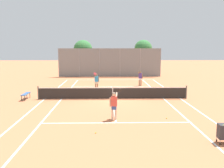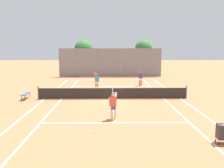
% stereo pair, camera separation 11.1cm
% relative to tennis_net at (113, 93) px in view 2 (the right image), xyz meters
% --- Properties ---
extents(ground_plane, '(120.00, 120.00, 0.00)m').
position_rel_tennis_net_xyz_m(ground_plane, '(0.00, 0.00, -0.51)').
color(ground_plane, '#C67047').
extents(court_line_markings, '(11.10, 23.90, 0.01)m').
position_rel_tennis_net_xyz_m(court_line_markings, '(0.00, 0.00, -0.51)').
color(court_line_markings, white).
rests_on(court_line_markings, ground).
extents(tennis_net, '(12.00, 0.10, 1.07)m').
position_rel_tennis_net_xyz_m(tennis_net, '(0.00, 0.00, 0.00)').
color(tennis_net, '#474C47').
rests_on(tennis_net, ground).
extents(ball_cart, '(0.67, 0.54, 0.96)m').
position_rel_tennis_net_xyz_m(ball_cart, '(4.59, -9.46, 0.02)').
color(ball_cart, '#2D2D33').
rests_on(ball_cart, ground).
extents(player_near_side, '(0.72, 0.72, 1.77)m').
position_rel_tennis_net_xyz_m(player_near_side, '(-0.08, -5.84, 0.42)').
color(player_near_side, beige).
rests_on(player_near_side, ground).
extents(player_far_left, '(0.53, 0.84, 1.77)m').
position_rel_tennis_net_xyz_m(player_far_left, '(-1.46, 4.28, 0.42)').
color(player_far_left, '#936B4C').
rests_on(player_far_left, ground).
extents(player_far_right, '(0.52, 0.47, 1.60)m').
position_rel_tennis_net_xyz_m(player_far_right, '(3.15, 6.87, 0.40)').
color(player_far_right, '#936B4C').
rests_on(player_far_right, ground).
extents(loose_tennis_ball_0, '(0.07, 0.07, 0.07)m').
position_rel_tennis_net_xyz_m(loose_tennis_ball_0, '(-1.05, -8.08, -0.48)').
color(loose_tennis_ball_0, '#D1DB33').
rests_on(loose_tennis_ball_0, ground).
extents(loose_tennis_ball_1, '(0.07, 0.07, 0.07)m').
position_rel_tennis_net_xyz_m(loose_tennis_ball_1, '(-3.42, 1.53, -0.48)').
color(loose_tennis_ball_1, '#D1DB33').
rests_on(loose_tennis_ball_1, ground).
extents(loose_tennis_ball_2, '(0.07, 0.07, 0.07)m').
position_rel_tennis_net_xyz_m(loose_tennis_ball_2, '(2.46, 3.02, -0.48)').
color(loose_tennis_ball_2, '#D1DB33').
rests_on(loose_tennis_ball_2, ground).
extents(loose_tennis_ball_3, '(0.07, 0.07, 0.07)m').
position_rel_tennis_net_xyz_m(loose_tennis_ball_3, '(3.00, -5.66, -0.48)').
color(loose_tennis_ball_3, '#D1DB33').
rests_on(loose_tennis_ball_3, ground).
extents(loose_tennis_ball_4, '(0.07, 0.07, 0.07)m').
position_rel_tennis_net_xyz_m(loose_tennis_ball_4, '(0.99, 6.99, -0.48)').
color(loose_tennis_ball_4, '#D1DB33').
rests_on(loose_tennis_ball_4, ground).
extents(courtside_bench, '(0.36, 1.50, 0.47)m').
position_rel_tennis_net_xyz_m(courtside_bench, '(-6.97, 0.06, -0.10)').
color(courtside_bench, '#33598C').
rests_on(courtside_bench, ground).
extents(back_fence, '(14.37, 0.08, 3.99)m').
position_rel_tennis_net_xyz_m(back_fence, '(0.00, 15.28, 1.49)').
color(back_fence, gray).
rests_on(back_fence, ground).
extents(tree_behind_left, '(2.74, 2.74, 5.17)m').
position_rel_tennis_net_xyz_m(tree_behind_left, '(-3.84, 17.17, 3.20)').
color(tree_behind_left, brown).
rests_on(tree_behind_left, ground).
extents(tree_behind_right, '(2.69, 2.69, 5.24)m').
position_rel_tennis_net_xyz_m(tree_behind_right, '(5.03, 18.48, 3.29)').
color(tree_behind_right, brown).
rests_on(tree_behind_right, ground).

